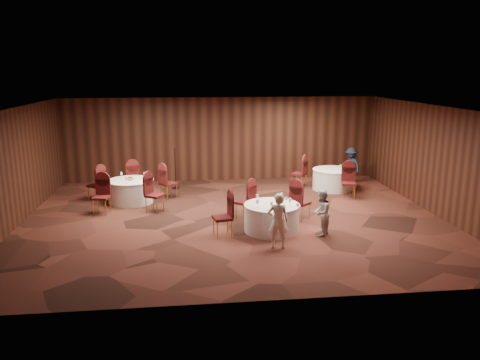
{
  "coord_description": "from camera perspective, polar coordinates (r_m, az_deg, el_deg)",
  "views": [
    {
      "loc": [
        -1.31,
        -12.89,
        4.21
      ],
      "look_at": [
        0.2,
        0.2,
        1.1
      ],
      "focal_mm": 35.0,
      "sensor_mm": 36.0,
      "label": 1
    }
  ],
  "objects": [
    {
      "name": "table_right",
      "position": [
        17.15,
        11.24,
        0.11
      ],
      "size": [
        1.46,
        1.46,
        0.74
      ],
      "color": "silver",
      "rests_on": "ground"
    },
    {
      "name": "tabletop_main",
      "position": [
        12.32,
        4.7,
        -2.62
      ],
      "size": [
        1.17,
        1.07,
        0.22
      ],
      "color": "silver",
      "rests_on": "table_main"
    },
    {
      "name": "room_shell",
      "position": [
        13.15,
        -0.77,
        3.45
      ],
      "size": [
        12.0,
        12.0,
        12.0
      ],
      "color": "silver",
      "rests_on": "ground"
    },
    {
      "name": "man_c",
      "position": [
        18.23,
        13.39,
        1.76
      ],
      "size": [
        0.81,
        1.01,
        1.36
      ],
      "primitive_type": "imported",
      "rotation": [
        0.0,
        0.0,
        5.12
      ],
      "color": "#151C31",
      "rests_on": "ground"
    },
    {
      "name": "tabletop_left",
      "position": [
        15.49,
        -13.21,
        0.29
      ],
      "size": [
        0.84,
        0.8,
        0.22
      ],
      "color": "silver",
      "rests_on": "table_left"
    },
    {
      "name": "chairs_left",
      "position": [
        15.54,
        -13.18,
        -0.89
      ],
      "size": [
        3.09,
        3.01,
        1.0
      ],
      "color": "#3C0F0C",
      "rests_on": "ground"
    },
    {
      "name": "mic_stand",
      "position": [
        17.1,
        -7.85,
        0.35
      ],
      "size": [
        0.24,
        0.24,
        1.47
      ],
      "color": "black",
      "rests_on": "ground"
    },
    {
      "name": "woman_b",
      "position": [
        12.28,
        9.85,
        -3.95
      ],
      "size": [
        0.72,
        0.75,
        1.23
      ],
      "primitive_type": "imported",
      "rotation": [
        0.0,
        0.0,
        4.14
      ],
      "color": "silver",
      "rests_on": "ground"
    },
    {
      "name": "tabletop_right",
      "position": [
        16.83,
        12.16,
        1.63
      ],
      "size": [
        0.08,
        0.08,
        0.22
      ],
      "color": "silver",
      "rests_on": "table_right"
    },
    {
      "name": "woman_a",
      "position": [
        11.26,
        4.66,
        -5.0
      ],
      "size": [
        0.53,
        0.38,
        1.38
      ],
      "primitive_type": "imported",
      "rotation": [
        0.0,
        0.0,
        3.04
      ],
      "color": "white",
      "rests_on": "ground"
    },
    {
      "name": "chairs_main",
      "position": [
        13.01,
        2.11,
        -3.3
      ],
      "size": [
        3.01,
        2.05,
        1.0
      ],
      "color": "#3C0F0C",
      "rests_on": "ground"
    },
    {
      "name": "table_main",
      "position": [
        12.51,
        3.89,
        -4.6
      ],
      "size": [
        1.48,
        1.48,
        0.74
      ],
      "color": "silver",
      "rests_on": "ground"
    },
    {
      "name": "chairs_right",
      "position": [
        16.69,
        10.05,
        0.23
      ],
      "size": [
        1.98,
        2.33,
        1.0
      ],
      "color": "#3C0F0C",
      "rests_on": "ground"
    },
    {
      "name": "ground",
      "position": [
        13.62,
        -0.74,
        -4.72
      ],
      "size": [
        12.0,
        12.0,
        0.0
      ],
      "primitive_type": "plane",
      "color": "black",
      "rests_on": "ground"
    },
    {
      "name": "table_left",
      "position": [
        15.6,
        -13.15,
        -1.3
      ],
      "size": [
        1.49,
        1.49,
        0.74
      ],
      "color": "silver",
      "rests_on": "ground"
    }
  ]
}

